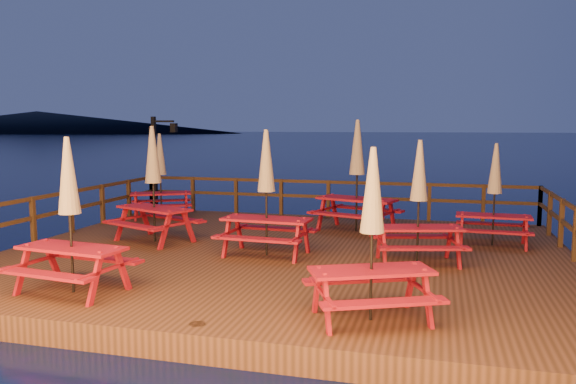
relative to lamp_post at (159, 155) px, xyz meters
name	(u,v)px	position (x,y,z in m)	size (l,w,h in m)	color
ground	(286,270)	(5.39, -4.55, -2.20)	(500.00, 500.00, 0.00)	black
deck	(286,261)	(5.39, -4.55, -2.00)	(12.00, 10.00, 0.40)	#412615
deck_piles	(286,283)	(5.39, -4.55, -2.50)	(11.44, 9.44, 1.40)	#382711
railing	(305,206)	(5.39, -2.77, -1.03)	(11.80, 9.75, 1.10)	#382711
lamp_post	(159,155)	(0.00, 0.00, 0.00)	(0.85, 0.18, 3.00)	black
headland_left	(37,122)	(-154.61, 185.45, 2.30)	(180.00, 84.00, 9.00)	black
picnic_table_0	(160,174)	(0.63, -1.12, -0.50)	(2.20, 2.07, 2.49)	maroon
picnic_table_1	(419,200)	(8.18, -4.83, -0.52)	(2.01, 1.80, 2.45)	maroon
picnic_table_2	(70,213)	(2.80, -8.31, -0.47)	(1.94, 1.67, 2.55)	maroon
picnic_table_3	(266,191)	(5.09, -4.95, -0.42)	(1.92, 1.61, 2.64)	maroon
picnic_table_4	(495,193)	(9.78, -2.67, -0.59)	(1.70, 1.42, 2.33)	maroon
picnic_table_5	(357,174)	(6.52, -1.73, -0.30)	(2.41, 2.18, 2.87)	maroon
picnic_table_6	(153,182)	(2.12, -4.28, -0.39)	(2.35, 2.17, 2.71)	maroon
picnic_table_7	(372,232)	(7.67, -8.36, -0.53)	(2.13, 1.98, 2.43)	maroon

